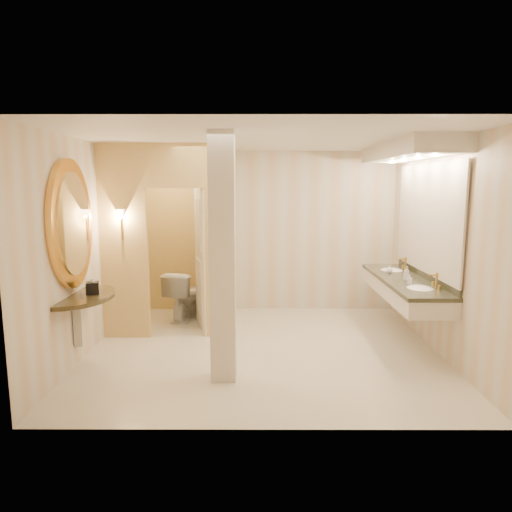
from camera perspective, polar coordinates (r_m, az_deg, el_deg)
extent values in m
plane|color=beige|center=(6.14, 0.89, -11.55)|extent=(4.50, 4.50, 0.00)
plane|color=silver|center=(5.78, 0.95, 14.41)|extent=(4.50, 4.50, 0.00)
cube|color=beige|center=(7.79, 0.73, 3.05)|extent=(4.50, 0.02, 2.70)
cube|color=beige|center=(3.84, 1.30, -3.08)|extent=(4.50, 0.02, 2.70)
cube|color=beige|center=(6.20, -20.36, 0.97)|extent=(0.02, 4.00, 2.70)
cube|color=beige|center=(6.25, 22.00, 0.94)|extent=(0.02, 4.00, 2.70)
cube|color=#F4D17F|center=(7.08, -5.70, 2.42)|extent=(0.10, 1.50, 2.70)
cube|color=#F4D17F|center=(6.57, -16.19, 1.59)|extent=(0.65, 0.10, 2.70)
cube|color=#F4D17F|center=(6.36, -10.21, 11.06)|extent=(0.80, 0.10, 0.60)
cube|color=beige|center=(6.78, -6.90, -0.46)|extent=(0.27, 0.78, 2.10)
cylinder|color=#B38B39|center=(6.48, -16.44, 3.27)|extent=(0.03, 0.03, 0.30)
cone|color=beige|center=(6.46, -16.52, 5.03)|extent=(0.14, 0.14, 0.14)
cube|color=beige|center=(6.63, 18.00, -3.87)|extent=(0.60, 2.24, 0.24)
cube|color=black|center=(6.60, 18.05, -2.85)|extent=(0.64, 2.28, 0.05)
cube|color=black|center=(6.68, 20.37, -2.23)|extent=(0.03, 2.24, 0.10)
ellipsoid|color=white|center=(6.05, 19.79, -4.20)|extent=(0.40, 0.44, 0.15)
cylinder|color=#B38B39|center=(6.09, 21.63, -2.96)|extent=(0.03, 0.03, 0.22)
ellipsoid|color=white|center=(7.18, 16.58, -2.03)|extent=(0.40, 0.44, 0.15)
cylinder|color=#B38B39|center=(7.21, 18.15, -1.00)|extent=(0.03, 0.03, 0.22)
cube|color=white|center=(6.58, 20.70, 4.45)|extent=(0.03, 2.24, 1.40)
cube|color=beige|center=(6.49, 18.81, 12.37)|extent=(0.75, 2.44, 0.22)
cylinder|color=black|center=(5.77, -21.83, -4.72)|extent=(1.14, 1.14, 0.05)
cube|color=beige|center=(5.83, -21.29, -7.60)|extent=(0.10, 0.10, 0.60)
cylinder|color=gold|center=(5.63, -22.14, 3.71)|extent=(0.07, 1.14, 1.14)
cylinder|color=white|center=(5.62, -21.76, 3.72)|extent=(0.02, 0.91, 0.91)
cube|color=beige|center=(4.93, -4.18, -0.41)|extent=(0.27, 0.27, 2.70)
cube|color=black|center=(5.70, -19.76, -3.78)|extent=(0.18, 0.18, 0.14)
imported|color=white|center=(7.42, -8.87, -4.83)|extent=(0.66, 0.88, 0.79)
imported|color=beige|center=(6.21, 18.64, -2.80)|extent=(0.07, 0.07, 0.12)
imported|color=silver|center=(6.88, 16.35, -1.62)|extent=(0.10, 0.10, 0.11)
imported|color=#C6B28C|center=(6.42, 18.29, -2.08)|extent=(0.09, 0.09, 0.20)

